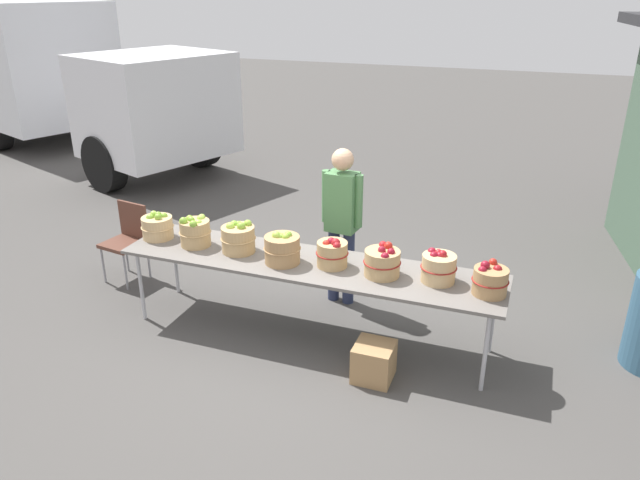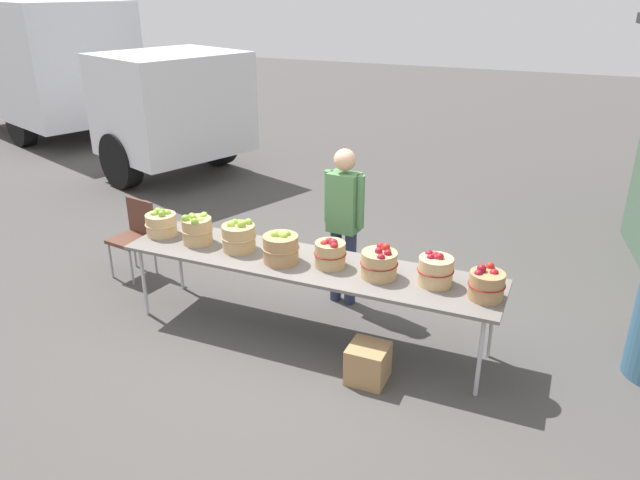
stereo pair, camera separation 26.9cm
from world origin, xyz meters
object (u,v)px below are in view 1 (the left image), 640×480
Objects in this scene: apple_basket_green_2 at (238,238)px; apple_basket_green_3 at (282,249)px; folding_chair at (128,236)px; apple_basket_green_1 at (195,232)px; apple_basket_red_2 at (438,267)px; apple_basket_green_0 at (157,227)px; produce_crate at (374,362)px; apple_basket_red_3 at (490,280)px; vendor_adult at (342,215)px; box_truck at (46,70)px; apple_basket_red_1 at (382,262)px; apple_basket_red_0 at (332,253)px; market_table at (308,266)px.

apple_basket_green_2 is 0.98× the size of apple_basket_green_3.
folding_chair is at bearing 166.59° from apple_basket_green_3.
apple_basket_red_2 is at bearing 1.39° from apple_basket_green_1.
apple_basket_green_0 is 2.75m from apple_basket_red_2.
apple_basket_green_0 is 2.51m from produce_crate.
apple_basket_green_3 is (1.38, -0.10, 0.02)m from apple_basket_green_0.
apple_basket_red_2 reaches higher than apple_basket_red_3.
folding_chair is at bearing 159.39° from apple_basket_green_1.
apple_basket_green_0 is at bearing 28.54° from vendor_adult.
produce_crate is (-0.40, -0.49, -0.72)m from apple_basket_red_2.
apple_basket_red_1 is at bearing -10.92° from box_truck.
apple_basket_green_1 is 1.05× the size of apple_basket_red_0.
apple_basket_green_2 is 1.08× the size of apple_basket_red_2.
box_truck is (-7.54, 4.22, 0.53)m from vendor_adult.
vendor_adult reaches higher than apple_basket_red_1.
box_truck is at bearing 147.29° from apple_basket_red_0.
apple_basket_green_1 is 1.00× the size of apple_basket_red_2.
apple_basket_red_3 is at bearing 26.58° from produce_crate.
apple_basket_green_1 is 2.09m from produce_crate.
apple_basket_green_1 reaches higher than produce_crate.
apple_basket_green_3 is at bearing -3.89° from apple_basket_green_1.
produce_crate is at bearing -6.60° from folding_chair.
box_truck reaches higher than apple_basket_green_0.
apple_basket_green_1 is 1.38m from apple_basket_red_0.
apple_basket_green_3 reaches higher than apple_basket_red_2.
apple_basket_green_0 is at bearing 179.33° from market_table.
apple_basket_red_2 is (1.16, 0.04, 0.16)m from market_table.
apple_basket_red_2 reaches higher than apple_basket_green_0.
apple_basket_green_0 is at bearing 175.75° from apple_basket_green_1.
apple_basket_green_3 is 1.10× the size of apple_basket_red_2.
apple_basket_red_3 is 0.93× the size of produce_crate.
market_table is at bearing 149.31° from produce_crate.
box_truck is (-7.26, 5.03, 0.60)m from apple_basket_green_3.
apple_basket_green_2 is 1.86m from apple_basket_red_2.
apple_basket_green_0 is at bearing -19.61° from box_truck.
produce_crate is (0.76, -0.45, -0.56)m from market_table.
apple_basket_green_0 is 0.90m from apple_basket_green_2.
apple_basket_green_2 is 0.38× the size of folding_chair.
apple_basket_green_2 is 0.93m from apple_basket_red_0.
apple_basket_green_0 is at bearing 179.17° from apple_basket_red_1.
apple_basket_red_3 is 0.04× the size of box_truck.
vendor_adult reaches higher than market_table.
apple_basket_red_0 and apple_basket_red_3 have the same top height.
apple_basket_green_2 is 1.02× the size of apple_basket_red_1.
apple_basket_green_3 is 0.39× the size of folding_chair.
market_table reaches higher than produce_crate.
apple_basket_red_1 reaches higher than apple_basket_green_0.
vendor_adult is at bearing 153.00° from apple_basket_red_3.
apple_basket_red_3 reaches higher than apple_basket_green_0.
apple_basket_red_0 is 0.90× the size of apple_basket_red_1.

